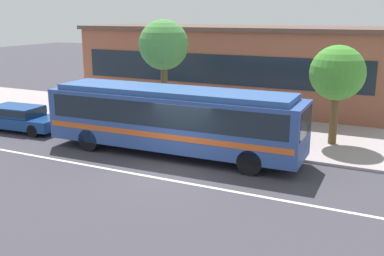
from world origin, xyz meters
The scene contains 11 objects.
ground_plane centered at (0.00, 0.00, 0.00)m, with size 120.00×120.00×0.00m, color #3B3942.
sidewalk_slab centered at (0.00, 7.38, 0.06)m, with size 60.00×8.00×0.12m, color #9E9195.
lane_stripe_center centered at (0.00, -0.80, 0.00)m, with size 56.00×0.16×0.01m, color silver.
transit_bus centered at (-1.07, 2.03, 1.69)m, with size 11.37×2.80×2.91m.
sedan_behind_bus centered at (-10.30, 2.14, 0.73)m, with size 4.71×2.14×1.29m.
pedestrian_waiting_near_sign centered at (-3.99, 5.21, 1.15)m, with size 0.47×0.47×1.75m.
pedestrian_walking_along_curb centered at (-4.46, 4.73, 1.17)m, with size 0.48×0.48×1.79m.
bus_stop_sign centered at (3.34, 3.77, 1.67)m, with size 0.09×0.44×2.41m.
street_tree_near_stop centered at (-3.85, 6.24, 4.32)m, with size 2.61×2.61×5.58m.
street_tree_mid_block centered at (4.96, 6.39, 3.36)m, with size 2.47×2.47×4.52m.
station_building centered at (-2.76, 13.64, 2.60)m, with size 20.20×6.90×5.18m.
Camera 1 is at (7.87, -14.41, 5.98)m, focal length 41.90 mm.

